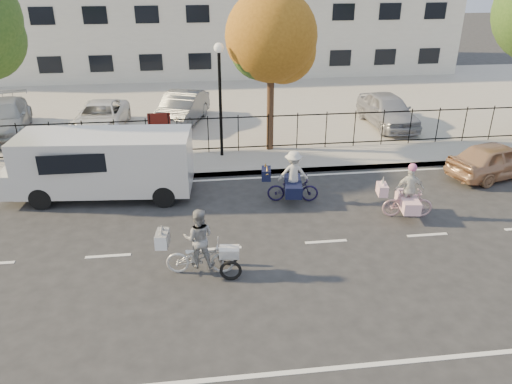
{
  "coord_description": "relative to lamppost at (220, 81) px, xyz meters",
  "views": [
    {
      "loc": [
        -0.48,
        -11.78,
        7.27
      ],
      "look_at": [
        1.16,
        1.2,
        1.1
      ],
      "focal_mm": 35.0,
      "sensor_mm": 36.0,
      "label": 1
    }
  ],
  "objects": [
    {
      "name": "curb",
      "position": [
        -0.5,
        -1.75,
        -3.04
      ],
      "size": [
        60.0,
        0.1,
        0.15
      ],
      "primitive_type": "cube",
      "color": "#A8A399",
      "rests_on": "ground"
    },
    {
      "name": "sidewalk",
      "position": [
        -0.5,
        -0.7,
        -3.04
      ],
      "size": [
        60.0,
        2.2,
        0.15
      ],
      "primitive_type": "cube",
      "color": "#A8A399",
      "rests_on": "ground"
    },
    {
      "name": "unicorn_bike",
      "position": [
        5.3,
        -5.62,
        -2.46
      ],
      "size": [
        1.78,
        1.25,
        1.76
      ],
      "rotation": [
        0.0,
        0.0,
        1.43
      ],
      "color": "#D7A3AC",
      "rests_on": "ground"
    },
    {
      "name": "lot_car_d",
      "position": [
        7.86,
        2.91,
        -2.23
      ],
      "size": [
        1.94,
        4.4,
        1.47
      ],
      "primitive_type": "imported",
      "rotation": [
        0.0,
        0.0,
        0.05
      ],
      "color": "#A6A8AE",
      "rests_on": "parking_lot"
    },
    {
      "name": "gold_sedan",
      "position": [
        9.77,
        -3.0,
        -2.46
      ],
      "size": [
        4.08,
        2.54,
        1.29
      ],
      "primitive_type": "imported",
      "rotation": [
        0.0,
        0.0,
        1.86
      ],
      "color": "tan",
      "rests_on": "ground"
    },
    {
      "name": "road_markings",
      "position": [
        -0.5,
        -6.8,
        -3.11
      ],
      "size": [
        60.0,
        9.52,
        0.01
      ],
      "primitive_type": null,
      "color": "silver",
      "rests_on": "ground"
    },
    {
      "name": "tree_mid",
      "position": [
        2.14,
        0.56,
        1.34
      ],
      "size": [
        3.51,
        3.47,
        6.36
      ],
      "color": "#442D1D",
      "rests_on": "ground"
    },
    {
      "name": "lot_car_c",
      "position": [
        -1.58,
        4.35,
        -2.24
      ],
      "size": [
        2.77,
        4.66,
        1.45
      ],
      "primitive_type": "imported",
      "rotation": [
        0.0,
        0.0,
        -0.3
      ],
      "color": "#515559",
      "rests_on": "parking_lot"
    },
    {
      "name": "zebra_trike",
      "position": [
        -1.05,
        -7.87,
        -2.42
      ],
      "size": [
        2.09,
        0.9,
        1.78
      ],
      "rotation": [
        0.0,
        0.0,
        1.45
      ],
      "color": "silver",
      "rests_on": "ground"
    },
    {
      "name": "ground",
      "position": [
        -0.5,
        -6.8,
        -3.11
      ],
      "size": [
        120.0,
        120.0,
        0.0
      ],
      "primitive_type": "plane",
      "color": "#333334"
    },
    {
      "name": "white_van",
      "position": [
        -4.07,
        -2.92,
        -1.93
      ],
      "size": [
        6.18,
        2.5,
        2.14
      ],
      "rotation": [
        0.0,
        0.0,
        -0.09
      ],
      "color": "white",
      "rests_on": "ground"
    },
    {
      "name": "lot_car_b",
      "position": [
        -5.21,
        3.8,
        -2.34
      ],
      "size": [
        2.28,
        4.59,
        1.25
      ],
      "primitive_type": "imported",
      "rotation": [
        0.0,
        0.0,
        -0.04
      ],
      "color": "white",
      "rests_on": "parking_lot"
    },
    {
      "name": "bull_bike",
      "position": [
        2.03,
        -4.1,
        -2.42
      ],
      "size": [
        1.91,
        1.32,
        1.74
      ],
      "rotation": [
        0.0,
        0.0,
        1.44
      ],
      "color": "#140F33",
      "rests_on": "ground"
    },
    {
      "name": "parking_lot",
      "position": [
        -0.5,
        8.2,
        -3.04
      ],
      "size": [
        60.0,
        15.6,
        0.15
      ],
      "primitive_type": "cube",
      "color": "#A8A399",
      "rests_on": "ground"
    },
    {
      "name": "iron_fence",
      "position": [
        -0.5,
        0.4,
        -2.21
      ],
      "size": [
        58.0,
        0.06,
        1.5
      ],
      "primitive_type": null,
      "color": "black",
      "rests_on": "sidewalk"
    },
    {
      "name": "pedestrian",
      "position": [
        -6.93,
        -1.4,
        -2.12
      ],
      "size": [
        0.73,
        0.68,
        1.68
      ],
      "primitive_type": "imported",
      "rotation": [
        0.0,
        0.0,
        3.76
      ],
      "color": "black",
      "rests_on": "sidewalk"
    },
    {
      "name": "building",
      "position": [
        -0.5,
        18.2,
        -0.11
      ],
      "size": [
        34.0,
        10.0,
        6.0
      ],
      "primitive_type": "cube",
      "color": "silver",
      "rests_on": "ground"
    },
    {
      "name": "lot_car_a",
      "position": [
        -9.34,
        3.84,
        -2.25
      ],
      "size": [
        2.9,
        5.23,
        1.43
      ],
      "primitive_type": "imported",
      "rotation": [
        0.0,
        0.0,
        0.19
      ],
      "color": "#A6AAAD",
      "rests_on": "parking_lot"
    },
    {
      "name": "lamppost",
      "position": [
        0.0,
        0.0,
        0.0
      ],
      "size": [
        0.36,
        0.36,
        4.33
      ],
      "color": "black",
      "rests_on": "sidewalk"
    },
    {
      "name": "street_sign",
      "position": [
        -2.35,
        0.0,
        -1.7
      ],
      "size": [
        0.85,
        0.06,
        1.8
      ],
      "color": "black",
      "rests_on": "sidewalk"
    }
  ]
}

